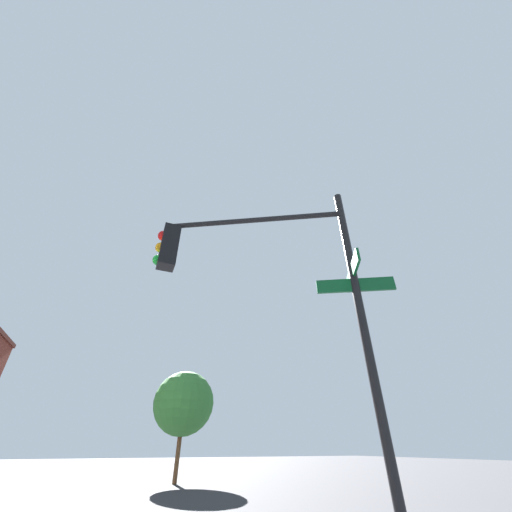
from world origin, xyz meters
name	(u,v)px	position (x,y,z in m)	size (l,w,h in m)	color
traffic_signal_near	(260,280)	(-6.79, -5.69, 3.78)	(2.06, 3.27, 5.36)	black
street_tree	(184,403)	(9.30, -7.74, 3.85)	(3.51, 3.51, 5.62)	#4C331E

